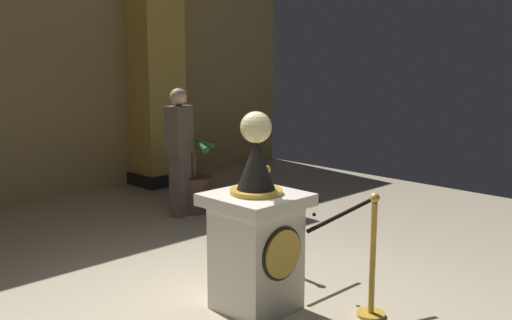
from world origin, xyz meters
TOP-DOWN VIEW (x-y plane):
  - ground_plane at (0.00, 0.00)m, footprint 11.71×11.71m
  - pedestal_clock at (0.34, -0.17)m, footprint 0.73×0.73m
  - stanchion_near at (0.92, -0.94)m, footprint 0.24×0.24m
  - stanchion_far at (1.21, 0.55)m, footprint 0.24×0.24m
  - velvet_rope at (1.06, -0.20)m, footprint 0.91×0.93m
  - column_right at (2.72, 4.61)m, footprint 0.88×0.88m
  - potted_palm_right at (1.99, 2.72)m, footprint 0.67×0.66m
  - bystander_guest at (1.72, 2.67)m, footprint 0.41×0.33m

SIDE VIEW (x-z plane):
  - ground_plane at x=0.00m, z-range 0.00..0.00m
  - potted_palm_right at x=1.99m, z-range -0.22..0.87m
  - stanchion_far at x=1.21m, z-range -0.16..0.89m
  - stanchion_near at x=0.92m, z-range -0.16..0.90m
  - pedestal_clock at x=0.34m, z-range -0.20..1.50m
  - velvet_rope at x=1.06m, z-range 0.68..0.90m
  - bystander_guest at x=1.72m, z-range 0.06..1.78m
  - column_right at x=2.72m, z-range -0.01..3.77m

